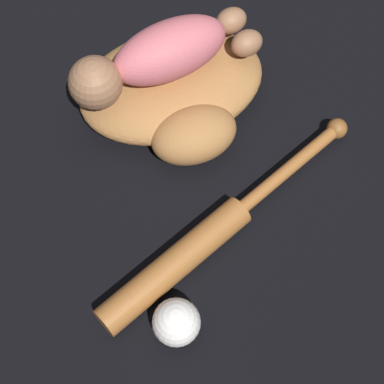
% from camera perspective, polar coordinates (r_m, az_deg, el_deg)
% --- Properties ---
extents(ground_plane, '(6.00, 6.00, 0.00)m').
position_cam_1_polar(ground_plane, '(1.24, -2.97, 9.49)').
color(ground_plane, black).
extents(baseball_glove, '(0.40, 0.35, 0.09)m').
position_cam_1_polar(baseball_glove, '(1.17, -1.51, 8.85)').
color(baseball_glove, '#A8703D').
rests_on(baseball_glove, ground).
extents(baby_figure, '(0.34, 0.22, 0.10)m').
position_cam_1_polar(baby_figure, '(1.11, -3.05, 11.94)').
color(baby_figure, '#D16670').
rests_on(baby_figure, baseball_glove).
extents(baseball_bat, '(0.44, 0.38, 0.05)m').
position_cam_1_polar(baseball_bat, '(1.05, 0.76, -4.52)').
color(baseball_bat, '#9E602D').
rests_on(baseball_bat, ground).
extents(baseball, '(0.08, 0.08, 0.08)m').
position_cam_1_polar(baseball, '(1.00, -1.40, -11.50)').
color(baseball, white).
rests_on(baseball, ground).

